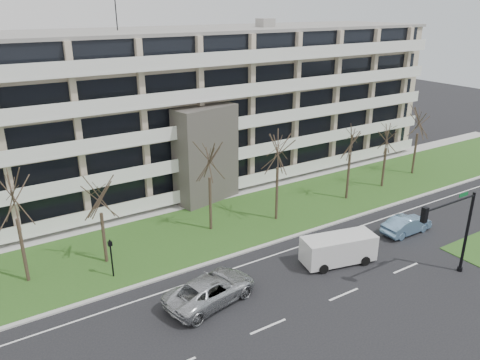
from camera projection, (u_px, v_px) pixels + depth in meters
ground at (344, 294)px, 30.21m from camera, size 160.00×160.00×0.00m
grass_verge at (237, 220)px, 40.48m from camera, size 90.00×10.00×0.06m
curb at (271, 243)px, 36.51m from camera, size 90.00×0.35×0.12m
sidewalk at (207, 199)px, 44.82m from camera, size 90.00×2.00×0.08m
lane_edge_line at (283, 252)px, 35.35m from camera, size 90.00×0.12×0.01m
apartment_building at (173, 108)px, 47.51m from camera, size 60.50×15.10×18.75m
silver_pickup at (211, 290)px, 29.23m from camera, size 6.62×4.03×1.71m
blue_sedan at (407, 225)px, 38.04m from camera, size 4.54×1.60×1.49m
white_van at (339, 247)px, 33.55m from camera, size 5.66×3.15×2.07m
traffic_signal at (453, 225)px, 30.59m from camera, size 5.36×0.36×6.20m
pedestrian_signal at (111, 254)px, 31.51m from camera, size 0.27×0.22×2.86m
tree_1 at (12, 193)px, 29.38m from camera, size 4.16×4.16×8.32m
tree_2 at (99, 193)px, 32.11m from camera, size 3.47×3.47×6.95m
tree_3 at (209, 156)px, 36.63m from camera, size 4.10×4.10×8.21m
tree_4 at (278, 146)px, 38.36m from camera, size 4.26×4.26×8.51m
tree_5 at (352, 136)px, 42.79m from camera, size 3.99×3.99×7.99m
tree_6 at (388, 133)px, 45.94m from camera, size 3.66×3.66×7.31m
tree_7 at (420, 117)px, 49.33m from camera, size 4.08×4.08×8.15m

